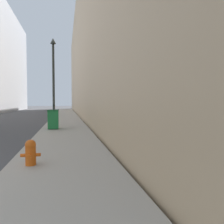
{
  "coord_description": "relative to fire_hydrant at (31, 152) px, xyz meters",
  "views": [
    {
      "loc": [
        5.29,
        -5.41,
        1.81
      ],
      "look_at": [
        9.81,
        16.12,
        0.8
      ],
      "focal_mm": 35.0,
      "sensor_mm": 36.0,
      "label": 1
    }
  ],
  "objects": [
    {
      "name": "building_right_stone",
      "position": [
        8.45,
        25.38,
        7.88
      ],
      "size": [
        12.0,
        60.0,
        16.74
      ],
      "color": "tan",
      "rests_on": "ground"
    },
    {
      "name": "sidewalk_right",
      "position": [
        0.86,
        17.38,
        -0.42
      ],
      "size": [
        2.98,
        60.0,
        0.14
      ],
      "color": "#9E998E",
      "rests_on": "ground"
    },
    {
      "name": "lamppost",
      "position": [
        0.04,
        10.62,
        3.1
      ],
      "size": [
        0.4,
        0.4,
        6.33
      ],
      "color": "#2D332D",
      "rests_on": "sidewalk_right"
    },
    {
      "name": "fire_hydrant",
      "position": [
        0.0,
        0.0,
        0.0
      ],
      "size": [
        0.51,
        0.39,
        0.68
      ],
      "color": "#D15614",
      "rests_on": "sidewalk_right"
    },
    {
      "name": "trash_bin",
      "position": [
        0.14,
        7.87,
        0.26
      ],
      "size": [
        0.64,
        0.71,
        1.19
      ],
      "color": "#1E7538",
      "rests_on": "sidewalk_right"
    }
  ]
}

